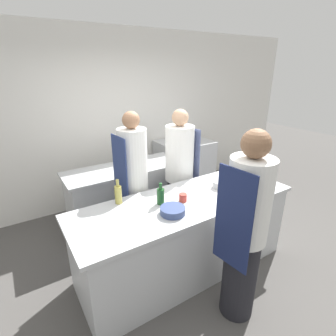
{
  "coord_description": "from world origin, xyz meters",
  "views": [
    {
      "loc": [
        -1.49,
        -1.98,
        2.22
      ],
      "look_at": [
        0.0,
        0.35,
        1.14
      ],
      "focal_mm": 28.0,
      "sensor_mm": 36.0,
      "label": 1
    }
  ],
  "objects_px": {
    "bowl_ceramic_blue": "(230,171)",
    "bottle_vinegar": "(245,179)",
    "bowl_mixing_large": "(220,184)",
    "bottle_sauce": "(232,192)",
    "bottle_cooking_oil": "(118,194)",
    "bottle_olive_oil": "(161,196)",
    "bowl_prep_small": "(173,211)",
    "chef_at_pass_far": "(134,185)",
    "chef_at_prep_near": "(245,231)",
    "bottle_wine": "(238,184)",
    "chef_at_stove": "(179,174)",
    "oven_range": "(184,166)",
    "cup": "(183,198)"
  },
  "relations": [
    {
      "from": "bowl_ceramic_blue",
      "to": "bottle_vinegar",
      "type": "bearing_deg",
      "value": -112.56
    },
    {
      "from": "bottle_vinegar",
      "to": "bowl_mixing_large",
      "type": "bearing_deg",
      "value": 146.77
    },
    {
      "from": "bottle_sauce",
      "to": "bottle_cooking_oil",
      "type": "bearing_deg",
      "value": 148.07
    },
    {
      "from": "bottle_cooking_oil",
      "to": "bottle_olive_oil",
      "type": "bearing_deg",
      "value": -34.66
    },
    {
      "from": "bowl_mixing_large",
      "to": "bowl_prep_small",
      "type": "distance_m",
      "value": 0.82
    },
    {
      "from": "chef_at_pass_far",
      "to": "bottle_cooking_oil",
      "type": "bearing_deg",
      "value": 129.19
    },
    {
      "from": "chef_at_prep_near",
      "to": "bowl_ceramic_blue",
      "type": "distance_m",
      "value": 1.33
    },
    {
      "from": "chef_at_pass_far",
      "to": "bowl_prep_small",
      "type": "relative_size",
      "value": 7.22
    },
    {
      "from": "bottle_vinegar",
      "to": "bowl_prep_small",
      "type": "distance_m",
      "value": 1.03
    },
    {
      "from": "chef_at_pass_far",
      "to": "bowl_prep_small",
      "type": "distance_m",
      "value": 0.79
    },
    {
      "from": "bottle_wine",
      "to": "bowl_ceramic_blue",
      "type": "height_order",
      "value": "bottle_wine"
    },
    {
      "from": "chef_at_stove",
      "to": "bowl_ceramic_blue",
      "type": "bearing_deg",
      "value": 50.86
    },
    {
      "from": "oven_range",
      "to": "bottle_wine",
      "type": "xyz_separation_m",
      "value": [
        -0.62,
        -1.87,
        0.52
      ]
    },
    {
      "from": "bottle_vinegar",
      "to": "bowl_ceramic_blue",
      "type": "height_order",
      "value": "bottle_vinegar"
    },
    {
      "from": "bottle_cooking_oil",
      "to": "chef_at_stove",
      "type": "bearing_deg",
      "value": 18.84
    },
    {
      "from": "bowl_ceramic_blue",
      "to": "bottle_wine",
      "type": "bearing_deg",
      "value": -125.44
    },
    {
      "from": "oven_range",
      "to": "cup",
      "type": "bearing_deg",
      "value": -126.55
    },
    {
      "from": "oven_range",
      "to": "chef_at_stove",
      "type": "relative_size",
      "value": 0.55
    },
    {
      "from": "bottle_cooking_oil",
      "to": "bowl_prep_small",
      "type": "distance_m",
      "value": 0.6
    },
    {
      "from": "chef_at_pass_far",
      "to": "bottle_olive_oil",
      "type": "height_order",
      "value": "chef_at_pass_far"
    },
    {
      "from": "bottle_sauce",
      "to": "bowl_prep_small",
      "type": "relative_size",
      "value": 1.18
    },
    {
      "from": "chef_at_prep_near",
      "to": "chef_at_pass_far",
      "type": "relative_size",
      "value": 1.01
    },
    {
      "from": "chef_at_prep_near",
      "to": "bottle_olive_oil",
      "type": "xyz_separation_m",
      "value": [
        -0.35,
        0.82,
        0.08
      ]
    },
    {
      "from": "chef_at_prep_near",
      "to": "bottle_cooking_oil",
      "type": "height_order",
      "value": "chef_at_prep_near"
    },
    {
      "from": "chef_at_prep_near",
      "to": "bottle_vinegar",
      "type": "distance_m",
      "value": 0.93
    },
    {
      "from": "bottle_olive_oil",
      "to": "bottle_cooking_oil",
      "type": "height_order",
      "value": "bottle_cooking_oil"
    },
    {
      "from": "bottle_olive_oil",
      "to": "bottle_vinegar",
      "type": "relative_size",
      "value": 0.85
    },
    {
      "from": "bowl_mixing_large",
      "to": "bowl_ceramic_blue",
      "type": "distance_m",
      "value": 0.48
    },
    {
      "from": "bottle_cooking_oil",
      "to": "bowl_mixing_large",
      "type": "distance_m",
      "value": 1.19
    },
    {
      "from": "bottle_wine",
      "to": "bottle_cooking_oil",
      "type": "relative_size",
      "value": 0.97
    },
    {
      "from": "bottle_wine",
      "to": "bowl_mixing_large",
      "type": "relative_size",
      "value": 1.45
    },
    {
      "from": "bowl_prep_small",
      "to": "cup",
      "type": "relative_size",
      "value": 2.88
    },
    {
      "from": "bottle_sauce",
      "to": "bowl_prep_small",
      "type": "height_order",
      "value": "bottle_sauce"
    },
    {
      "from": "chef_at_pass_far",
      "to": "bottle_vinegar",
      "type": "distance_m",
      "value": 1.31
    },
    {
      "from": "bottle_vinegar",
      "to": "bottle_cooking_oil",
      "type": "distance_m",
      "value": 1.45
    },
    {
      "from": "chef_at_prep_near",
      "to": "chef_at_pass_far",
      "type": "distance_m",
      "value": 1.43
    },
    {
      "from": "chef_at_pass_far",
      "to": "bottle_sauce",
      "type": "height_order",
      "value": "chef_at_pass_far"
    },
    {
      "from": "bottle_vinegar",
      "to": "cup",
      "type": "xyz_separation_m",
      "value": [
        -0.8,
        0.11,
        -0.06
      ]
    },
    {
      "from": "bottle_olive_oil",
      "to": "bowl_ceramic_blue",
      "type": "bearing_deg",
      "value": 10.03
    },
    {
      "from": "chef_at_prep_near",
      "to": "chef_at_pass_far",
      "type": "bearing_deg",
      "value": 9.13
    },
    {
      "from": "bottle_cooking_oil",
      "to": "cup",
      "type": "height_order",
      "value": "bottle_cooking_oil"
    },
    {
      "from": "bottle_wine",
      "to": "bowl_prep_small",
      "type": "distance_m",
      "value": 0.88
    },
    {
      "from": "chef_at_stove",
      "to": "chef_at_pass_far",
      "type": "distance_m",
      "value": 0.69
    },
    {
      "from": "bottle_sauce",
      "to": "bowl_ceramic_blue",
      "type": "xyz_separation_m",
      "value": [
        0.56,
        0.58,
        -0.08
      ]
    },
    {
      "from": "chef_at_stove",
      "to": "cup",
      "type": "relative_size",
      "value": 20.32
    },
    {
      "from": "chef_at_stove",
      "to": "bottle_vinegar",
      "type": "bearing_deg",
      "value": 21.43
    },
    {
      "from": "bottle_cooking_oil",
      "to": "oven_range",
      "type": "bearing_deg",
      "value": 36.76
    },
    {
      "from": "bottle_olive_oil",
      "to": "cup",
      "type": "distance_m",
      "value": 0.24
    },
    {
      "from": "bowl_mixing_large",
      "to": "bottle_sauce",
      "type": "bearing_deg",
      "value": -114.86
    },
    {
      "from": "chef_at_stove",
      "to": "bottle_vinegar",
      "type": "xyz_separation_m",
      "value": [
        0.37,
        -0.79,
        0.13
      ]
    }
  ]
}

